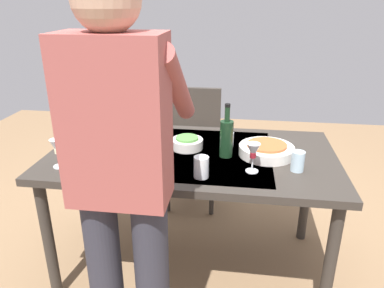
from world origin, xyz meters
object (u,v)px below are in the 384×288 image
(wine_glass_right, at_px, (57,148))
(water_cup_near_left, at_px, (298,161))
(wine_glass_left, at_px, (253,152))
(side_bowl_bread, at_px, (127,168))
(water_cup_near_right, at_px, (201,167))
(dining_table, at_px, (192,165))
(dinner_plate_near, at_px, (106,147))
(side_bowl_salad, at_px, (187,143))
(wine_bottle, at_px, (226,137))
(person_server, at_px, (122,176))
(chair_near, at_px, (194,139))
(serving_bowl_pasta, at_px, (266,150))
(water_cup_far_left, at_px, (228,140))

(wine_glass_right, relative_size, water_cup_near_left, 1.46)
(wine_glass_left, relative_size, side_bowl_bread, 0.94)
(water_cup_near_left, xyz_separation_m, water_cup_near_right, (0.47, 0.14, 0.00))
(wine_glass_left, relative_size, water_cup_near_left, 1.46)
(dining_table, relative_size, dinner_plate_near, 6.92)
(water_cup_near_left, bearing_deg, water_cup_near_right, 16.19)
(side_bowl_bread, bearing_deg, side_bowl_salad, -123.75)
(side_bowl_salad, bearing_deg, wine_bottle, 160.07)
(person_server, height_order, wine_glass_right, person_server)
(chair_near, relative_size, water_cup_near_left, 8.82)
(person_server, bearing_deg, serving_bowl_pasta, -128.79)
(side_bowl_bread, bearing_deg, water_cup_near_left, -169.73)
(wine_glass_left, distance_m, water_cup_near_left, 0.23)
(water_cup_far_left, bearing_deg, water_cup_near_right, 74.96)
(chair_near, distance_m, water_cup_near_right, 1.17)
(dining_table, bearing_deg, side_bowl_salad, -57.75)
(dining_table, xyz_separation_m, person_server, (0.16, 0.70, 0.27))
(wine_bottle, height_order, wine_glass_right, wine_bottle)
(chair_near, distance_m, serving_bowl_pasta, 0.99)
(chair_near, height_order, side_bowl_bread, chair_near)
(water_cup_far_left, height_order, serving_bowl_pasta, water_cup_far_left)
(person_server, relative_size, water_cup_near_right, 15.94)
(dining_table, bearing_deg, serving_bowl_pasta, -177.94)
(side_bowl_bread, bearing_deg, wine_glass_right, -4.29)
(chair_near, bearing_deg, wine_glass_right, 63.52)
(person_server, relative_size, side_bowl_salad, 9.38)
(water_cup_near_right, xyz_separation_m, serving_bowl_pasta, (-0.32, -0.31, -0.02))
(water_cup_near_right, bearing_deg, wine_bottle, -111.40)
(person_server, distance_m, water_cup_near_left, 0.91)
(side_bowl_salad, bearing_deg, person_server, 80.35)
(chair_near, xyz_separation_m, side_bowl_bread, (0.18, 1.13, 0.27))
(chair_near, height_order, wine_bottle, wine_bottle)
(wine_glass_left, height_order, dinner_plate_near, wine_glass_left)
(water_cup_near_left, height_order, water_cup_near_right, water_cup_near_right)
(wine_bottle, distance_m, dinner_plate_near, 0.70)
(chair_near, bearing_deg, wine_glass_left, 112.75)
(dining_table, height_order, dinner_plate_near, dinner_plate_near)
(chair_near, xyz_separation_m, side_bowl_salad, (-0.06, 0.76, 0.27))
(dining_table, xyz_separation_m, dinner_plate_near, (0.50, 0.01, 0.08))
(wine_glass_left, xyz_separation_m, side_bowl_bread, (0.61, 0.11, -0.07))
(person_server, relative_size, water_cup_far_left, 19.64)
(side_bowl_bread, bearing_deg, chair_near, -99.14)
(chair_near, distance_m, wine_bottle, 0.96)
(wine_glass_left, distance_m, side_bowl_salad, 0.45)
(water_cup_near_left, relative_size, water_cup_near_right, 0.97)
(dining_table, relative_size, water_cup_near_right, 15.02)
(side_bowl_bread, xyz_separation_m, dinner_plate_near, (0.22, -0.30, -0.03))
(water_cup_far_left, bearing_deg, side_bowl_salad, 13.76)
(wine_glass_left, bearing_deg, dinner_plate_near, -13.01)
(wine_glass_left, height_order, water_cup_near_right, wine_glass_left)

